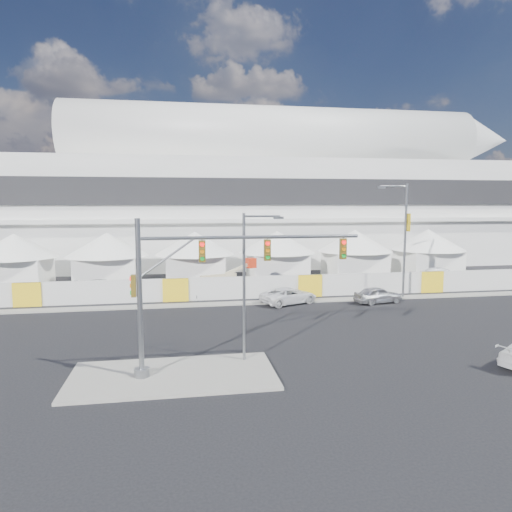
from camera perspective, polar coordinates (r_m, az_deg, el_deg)
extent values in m
plane|color=black|center=(26.92, 2.94, -11.76)|extent=(160.00, 160.00, 0.00)
cube|color=gray|center=(23.50, -10.30, -14.49)|extent=(10.00, 5.00, 0.15)
cube|color=gray|center=(46.10, 24.44, -4.46)|extent=(80.00, 1.20, 0.12)
cube|color=silver|center=(68.29, 1.94, 5.47)|extent=(80.00, 24.00, 14.00)
cube|color=black|center=(56.43, 4.42, 8.02)|extent=(68.00, 0.30, 3.20)
cube|color=silver|center=(56.22, 4.45, 4.46)|extent=(72.00, 0.80, 0.50)
cylinder|color=silver|center=(66.95, 2.33, 14.69)|extent=(57.60, 8.40, 8.40)
cylinder|color=silver|center=(67.33, 4.05, 14.27)|extent=(51.60, 6.80, 6.80)
cylinder|color=silver|center=(67.77, 5.74, 13.85)|extent=(45.60, 5.20, 5.20)
cone|color=silver|center=(80.32, 26.53, 12.83)|extent=(8.00, 7.60, 7.60)
cube|color=white|center=(52.09, -27.84, -1.80)|extent=(6.00, 6.00, 3.00)
cone|color=white|center=(51.79, -28.00, 1.16)|extent=(8.40, 8.40, 2.40)
cube|color=white|center=(49.98, -18.00, -1.67)|extent=(6.00, 6.00, 3.00)
cone|color=white|center=(49.67, -18.11, 1.41)|extent=(8.40, 8.40, 2.40)
cube|color=white|center=(49.45, -7.63, -1.49)|extent=(6.00, 6.00, 3.00)
cone|color=white|center=(49.13, -7.67, 1.63)|extent=(8.40, 8.40, 2.40)
cube|color=white|center=(50.54, 2.63, -1.26)|extent=(6.00, 6.00, 3.00)
cone|color=white|center=(50.23, 2.65, 1.79)|extent=(8.40, 8.40, 2.40)
cube|color=white|center=(53.15, 12.16, -1.01)|extent=(6.00, 6.00, 3.00)
cone|color=white|center=(52.86, 12.23, 1.90)|extent=(8.40, 8.40, 2.40)
cube|color=white|center=(57.08, 20.59, -0.76)|extent=(6.00, 6.00, 3.00)
cone|color=white|center=(56.80, 20.70, 1.94)|extent=(8.40, 8.40, 2.40)
cube|color=silver|center=(41.76, 6.72, -3.69)|extent=(70.00, 0.25, 2.00)
imported|color=#B4B5B9|center=(40.23, 15.00, -4.71)|extent=(2.39, 4.37, 1.41)
imported|color=white|center=(38.75, 4.12, -4.95)|extent=(4.00, 5.47, 1.38)
imported|color=white|center=(52.06, 22.44, -2.32)|extent=(3.37, 5.06, 1.58)
imported|color=#A2A2A6|center=(44.08, -18.52, -3.79)|extent=(2.85, 5.36, 1.48)
cylinder|color=gray|center=(22.42, -14.33, -5.22)|extent=(0.26, 0.26, 7.65)
cylinder|color=gray|center=(23.43, -14.06, -13.94)|extent=(0.74, 0.74, 0.40)
cylinder|color=gray|center=(22.20, -0.50, 2.36)|extent=(10.81, 0.17, 0.17)
cube|color=#594714|center=(22.01, -6.76, 0.59)|extent=(0.32, 0.22, 1.05)
cube|color=#594714|center=(22.39, 1.42, 0.74)|extent=(0.32, 0.22, 1.05)
cube|color=#594714|center=(23.44, 10.82, 0.89)|extent=(0.32, 0.22, 1.05)
cube|color=#594714|center=(22.32, -15.06, -3.63)|extent=(0.22, 0.32, 1.05)
cylinder|color=slate|center=(24.05, -1.50, -3.97)|extent=(0.16, 0.16, 7.84)
cylinder|color=slate|center=(23.79, 0.76, 5.00)|extent=(1.92, 0.10, 0.10)
cube|color=slate|center=(23.96, 2.82, 4.80)|extent=(0.52, 0.22, 0.13)
cylinder|color=slate|center=(42.40, 18.11, 1.72)|extent=(0.20, 0.20, 10.14)
cylinder|color=slate|center=(41.71, 16.83, 8.36)|extent=(2.48, 0.14, 0.14)
cube|color=slate|center=(41.23, 15.41, 8.27)|extent=(0.68, 0.28, 0.17)
cube|color=yellow|center=(42.42, 18.53, 4.00)|extent=(0.03, 0.68, 1.58)
cube|color=red|center=(41.50, -6.08, -4.45)|extent=(3.60, 2.44, 1.01)
cube|color=beige|center=(41.34, -4.58, -2.60)|extent=(3.41, 1.41, 0.32)
cube|color=beige|center=(41.47, -1.80, -1.78)|extent=(2.65, 1.12, 1.11)
cube|color=red|center=(41.59, -0.05, -1.11)|extent=(1.05, 1.05, 0.92)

